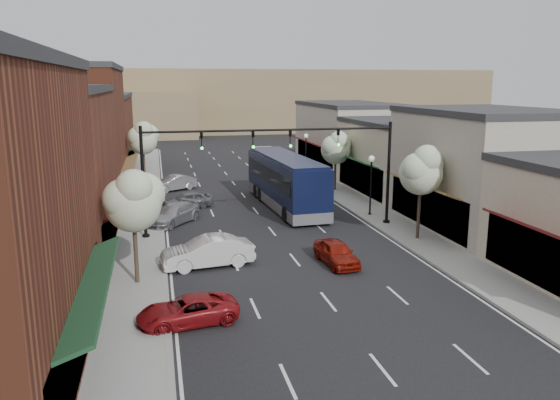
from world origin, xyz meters
TOP-DOWN VIEW (x-y plane):
  - ground at (0.00, 0.00)m, footprint 160.00×160.00m
  - sidewalk_left at (-8.40, 18.50)m, footprint 2.80×73.00m
  - sidewalk_right at (8.40, 18.50)m, footprint 2.80×73.00m
  - curb_left at (-7.00, 18.50)m, footprint 0.25×73.00m
  - curb_right at (7.00, 18.50)m, footprint 0.25×73.00m
  - bldg_left_midnear at (-14.23, 6.00)m, footprint 10.14×14.10m
  - bldg_left_midfar at (-14.24, 20.00)m, footprint 10.14×14.10m
  - bldg_left_far at (-14.22, 36.00)m, footprint 10.14×18.10m
  - bldg_right_midnear at (13.72, 6.00)m, footprint 9.14×12.10m
  - bldg_right_midfar at (13.70, 18.00)m, footprint 9.14×12.10m
  - bldg_right_far at (13.71, 32.00)m, footprint 9.14×16.10m
  - hill_far at (0.00, 90.00)m, footprint 120.00×30.00m
  - hill_near at (-25.00, 78.00)m, footprint 50.00×20.00m
  - signal_mast_right at (5.62, 8.00)m, footprint 8.22×0.46m
  - signal_mast_left at (-5.62, 8.00)m, footprint 8.22×0.46m
  - tree_right_near at (8.35, 3.94)m, footprint 2.85×2.65m
  - tree_right_far at (8.35, 19.94)m, footprint 2.85×2.65m
  - tree_left_near at (-8.25, -0.06)m, footprint 2.85×2.65m
  - tree_left_far at (-8.25, 25.94)m, footprint 2.85×2.65m
  - lamp_post_near at (7.80, 10.50)m, footprint 0.44×0.44m
  - lamp_post_far at (7.80, 28.00)m, footprint 0.44×0.44m
  - coach_bus at (2.50, 14.78)m, footprint 3.60×13.31m
  - red_hatchback at (1.98, 0.82)m, footprint 1.80×3.87m
  - parked_car_a at (-6.20, -4.91)m, footprint 4.29×2.48m
  - parked_car_b at (-4.75, 1.96)m, footprint 5.03×2.35m
  - parked_car_c at (-6.20, 11.45)m, footprint 4.41×4.93m
  - parked_car_d at (-4.99, 15.95)m, footprint 4.13×2.58m
  - parked_car_e at (-5.77, 23.49)m, footprint 4.35×3.34m

SIDE VIEW (x-z plane):
  - ground at x=0.00m, z-range 0.00..0.00m
  - curb_left at x=-7.00m, z-range -0.01..0.16m
  - curb_right at x=7.00m, z-range -0.01..0.16m
  - sidewalk_left at x=-8.40m, z-range 0.00..0.15m
  - sidewalk_right at x=8.40m, z-range 0.00..0.15m
  - parked_car_a at x=-6.20m, z-range 0.00..1.12m
  - red_hatchback at x=1.98m, z-range 0.00..1.28m
  - parked_car_d at x=-4.99m, z-range 0.00..1.31m
  - parked_car_c at x=-6.20m, z-range 0.00..1.38m
  - parked_car_e at x=-5.77m, z-range 0.00..1.38m
  - parked_car_b at x=-4.75m, z-range 0.00..1.59m
  - coach_bus at x=2.50m, z-range 0.07..4.10m
  - lamp_post_near at x=7.80m, z-range 0.79..5.23m
  - lamp_post_far at x=7.80m, z-range 0.79..5.23m
  - bldg_right_midfar at x=13.70m, z-range -0.03..6.37m
  - bldg_right_far at x=13.71m, z-range -0.04..7.36m
  - bldg_right_midnear at x=13.72m, z-range -0.04..7.86m
  - tree_right_far at x=8.35m, z-range 1.28..6.70m
  - hill_near at x=-25.00m, z-range 0.00..8.00m
  - bldg_left_far at x=-14.22m, z-range -0.04..8.36m
  - tree_left_near at x=-8.25m, z-range 1.38..7.07m
  - tree_right_near at x=8.35m, z-range 1.47..7.43m
  - tree_left_far at x=-8.25m, z-range 1.54..7.67m
  - signal_mast_right at x=5.62m, z-range 1.12..8.12m
  - signal_mast_left at x=-5.62m, z-range 1.12..8.12m
  - bldg_left_midnear at x=-14.23m, z-range -0.04..9.36m
  - bldg_left_midfar at x=-14.24m, z-range -0.05..10.85m
  - hill_far at x=0.00m, z-range 0.00..12.00m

